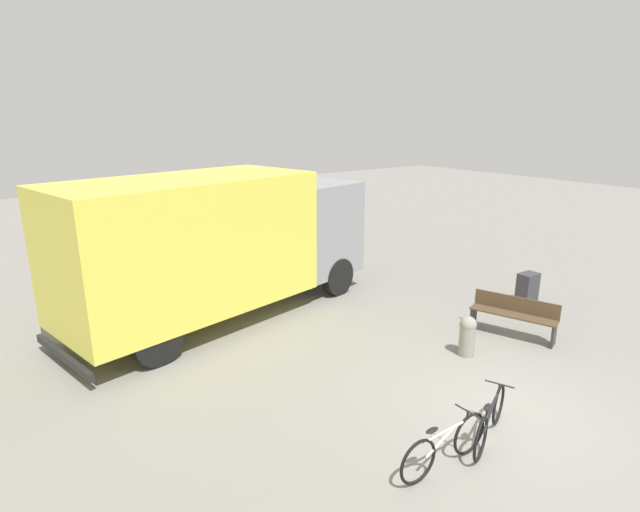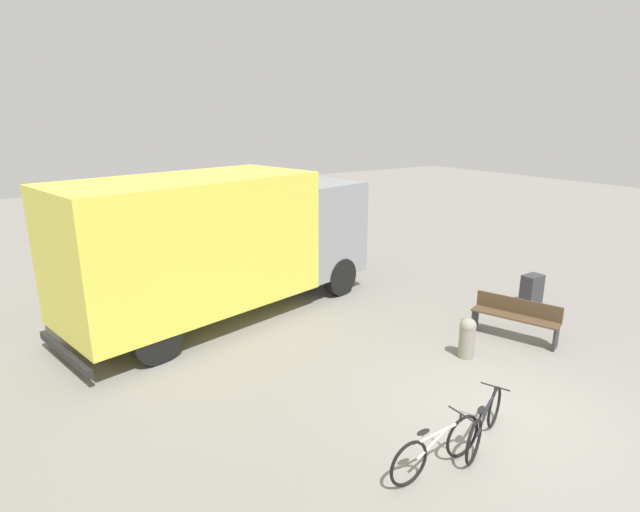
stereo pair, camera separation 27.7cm
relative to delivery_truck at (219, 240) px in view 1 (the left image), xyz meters
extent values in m
plane|color=gray|center=(1.93, -6.60, -1.88)|extent=(60.00, 60.00, 0.00)
cube|color=#EAE04C|center=(-0.84, -0.18, 0.08)|extent=(6.07, 3.69, 2.90)
cube|color=gray|center=(2.91, 0.61, -0.14)|extent=(2.46, 2.84, 2.47)
cube|color=black|center=(-3.66, -0.77, -1.60)|extent=(0.60, 2.42, 0.16)
cylinder|color=black|center=(2.67, 1.72, -1.37)|extent=(1.05, 0.48, 1.02)
cylinder|color=black|center=(3.14, -0.50, -1.37)|extent=(1.05, 0.48, 1.02)
cylinder|color=black|center=(-2.59, 0.61, -1.37)|extent=(1.05, 0.48, 1.02)
cylinder|color=black|center=(-2.13, -1.60, -1.37)|extent=(1.05, 0.48, 1.02)
cube|color=brown|center=(4.61, -4.86, -1.37)|extent=(0.96, 1.85, 0.03)
cube|color=brown|center=(4.78, -4.80, -1.20)|extent=(0.62, 1.73, 0.38)
cube|color=#2D2D33|center=(4.89, -5.67, -1.63)|extent=(0.34, 0.16, 0.49)
cube|color=#2D2D33|center=(4.34, -4.05, -1.63)|extent=(0.34, 0.16, 0.49)
torus|color=black|center=(-0.43, -6.86, -1.55)|extent=(0.65, 0.05, 0.65)
torus|color=black|center=(0.60, -6.86, -1.55)|extent=(0.65, 0.05, 0.65)
cylinder|color=silver|center=(0.09, -6.86, -1.30)|extent=(0.88, 0.04, 0.04)
cylinder|color=silver|center=(0.01, -6.86, -1.42)|extent=(0.58, 0.04, 0.31)
cylinder|color=silver|center=(-0.20, -6.86, -1.24)|extent=(0.03, 0.03, 0.11)
ellipsoid|color=black|center=(-0.20, -6.86, -1.17)|extent=(0.22, 0.09, 0.05)
cylinder|color=black|center=(0.53, -6.86, -1.23)|extent=(0.03, 0.03, 0.14)
cylinder|color=black|center=(0.53, -6.86, -1.16)|extent=(0.03, 0.44, 0.02)
torus|color=black|center=(0.64, -7.03, -1.55)|extent=(0.62, 0.29, 0.65)
torus|color=black|center=(1.59, -6.64, -1.55)|extent=(0.62, 0.29, 0.65)
cylinder|color=black|center=(1.12, -6.84, -1.30)|extent=(0.83, 0.36, 0.04)
cylinder|color=black|center=(1.04, -6.87, -1.42)|extent=(0.56, 0.25, 0.31)
cylinder|color=black|center=(0.85, -6.95, -1.24)|extent=(0.03, 0.03, 0.11)
ellipsoid|color=black|center=(0.85, -6.95, -1.17)|extent=(0.24, 0.17, 0.05)
cylinder|color=black|center=(1.52, -6.67, -1.23)|extent=(0.03, 0.03, 0.14)
cylinder|color=black|center=(1.52, -6.67, -1.16)|extent=(0.19, 0.42, 0.02)
cylinder|color=gray|center=(3.08, -4.86, -1.54)|extent=(0.32, 0.32, 0.67)
sphere|color=gray|center=(3.08, -4.86, -1.21)|extent=(0.33, 0.33, 0.33)
cube|color=#38383D|center=(6.67, -3.91, -1.47)|extent=(0.52, 0.35, 0.82)
camera|label=1|loc=(-4.71, -10.61, 2.82)|focal=28.00mm
camera|label=2|loc=(-4.49, -10.77, 2.82)|focal=28.00mm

